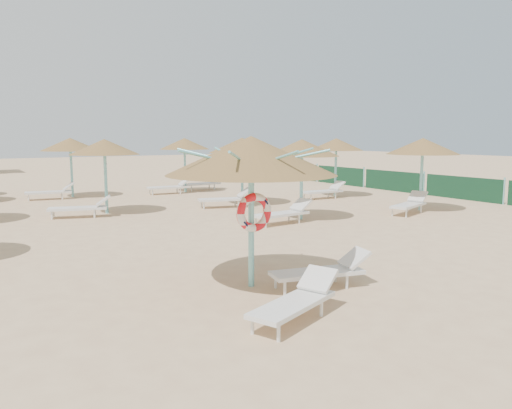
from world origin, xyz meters
TOP-DOWN VIEW (x-y plane):
  - ground at (0.00, 0.00)m, footprint 120.00×120.00m
  - main_palapa at (-0.47, 0.03)m, footprint 3.09×3.09m
  - lounger_main_a at (-0.78, -1.81)m, footprint 1.88×1.18m
  - lounger_main_b at (0.62, -0.73)m, footprint 1.92×0.96m
  - palapa_field at (1.44, 11.14)m, footprint 19.07×16.49m
  - windbreak_fence at (14.00, 9.96)m, footprint 0.08×19.84m

SIDE VIEW (x-z plane):
  - ground at x=0.00m, z-range 0.00..0.00m
  - lounger_main_a at x=-0.78m, z-range -0.02..0.64m
  - lounger_main_b at x=0.62m, z-range -0.02..0.65m
  - windbreak_fence at x=14.00m, z-range -0.05..1.05m
  - palapa_field at x=1.44m, z-range 0.96..3.65m
  - main_palapa at x=-0.47m, z-range 1.02..3.79m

